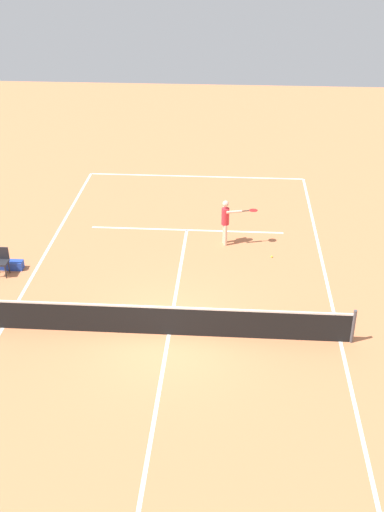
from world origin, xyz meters
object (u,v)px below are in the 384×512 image
object	(u,v)px
tennis_ball	(272,257)
courtside_chair_mid	(2,260)
equipment_bag	(12,265)
player_serving	(227,219)

from	to	relation	value
tennis_ball	courtside_chair_mid	distance (m)	9.27
courtside_chair_mid	equipment_bag	xyz separation A→B (m)	(-0.18, -0.37, -0.38)
courtside_chair_mid	tennis_ball	bearing A→B (deg)	-168.83
courtside_chair_mid	equipment_bag	world-z (taller)	courtside_chair_mid
player_serving	courtside_chair_mid	bearing A→B (deg)	-84.07
tennis_ball	courtside_chair_mid	xyz separation A→B (m)	(9.08, 1.79, 0.50)
player_serving	tennis_ball	bearing A→B (deg)	46.31
player_serving	tennis_ball	size ratio (longest dim) A/B	25.38
courtside_chair_mid	equipment_bag	size ratio (longest dim) A/B	1.25
player_serving	courtside_chair_mid	size ratio (longest dim) A/B	1.82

